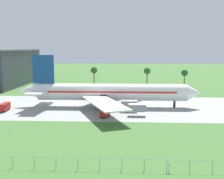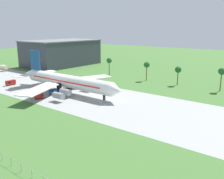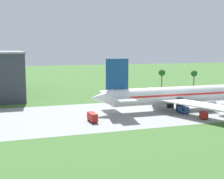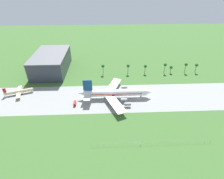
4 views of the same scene
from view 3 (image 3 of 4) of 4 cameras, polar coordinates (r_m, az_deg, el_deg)
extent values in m
cylinder|color=white|center=(119.74, 12.63, -0.92)|extent=(55.11, 6.25, 6.25)
cone|color=white|center=(107.10, -1.98, -1.50)|extent=(7.81, 5.93, 5.93)
cube|color=red|center=(119.67, 12.63, -0.70)|extent=(46.84, 6.37, 0.62)
cube|color=navy|center=(107.87, 0.95, 2.84)|extent=(8.12, 0.50, 10.62)
cube|color=white|center=(108.67, 0.78, -1.11)|extent=(5.62, 24.98, 0.30)
cube|color=white|center=(106.89, 15.59, -2.65)|extent=(18.27, 29.62, 0.44)
cube|color=white|center=(131.32, 8.64, -0.55)|extent=(18.27, 29.62, 0.44)
cylinder|color=gray|center=(117.46, 17.12, -2.68)|extent=(5.62, 2.81, 2.81)
cylinder|color=gray|center=(129.77, 13.30, -1.58)|extent=(5.62, 2.81, 2.81)
cylinder|color=gray|center=(136.33, 12.83, -1.12)|extent=(5.62, 2.81, 2.81)
cube|color=black|center=(115.94, 12.28, -2.74)|extent=(2.40, 1.20, 4.91)
cube|color=black|center=(121.80, 10.64, -2.19)|extent=(2.40, 1.20, 4.91)
cube|color=black|center=(113.25, 12.91, -4.17)|extent=(2.13, 3.75, 0.40)
cube|color=#234C99|center=(113.02, 12.93, -3.58)|extent=(2.39, 4.40, 1.97)
cube|color=black|center=(112.05, 13.29, -3.53)|extent=(2.17, 1.67, 0.90)
cube|color=black|center=(106.41, 16.39, -5.05)|extent=(2.86, 3.77, 0.40)
cube|color=#B21E19|center=(106.17, 16.41, -4.46)|extent=(3.26, 4.40, 1.85)
cube|color=black|center=(107.14, 16.28, -4.19)|extent=(2.40, 2.01, 0.90)
cube|color=black|center=(98.21, -3.59, -5.81)|extent=(1.98, 4.71, 0.40)
cube|color=#B21E19|center=(97.89, -3.59, -5.00)|extent=(2.21, 5.53, 2.43)
cube|color=black|center=(96.40, -3.34, -4.98)|extent=(2.11, 1.99, 0.90)
cylinder|color=brown|center=(158.68, -0.19, 1.05)|extent=(0.56, 0.56, 9.39)
sphere|color=#235B28|center=(158.16, -0.19, 2.95)|extent=(3.60, 3.60, 3.60)
cylinder|color=brown|center=(169.77, 9.08, 1.34)|extent=(0.56, 0.56, 9.07)
sphere|color=#235B28|center=(169.28, 9.11, 3.06)|extent=(3.60, 3.60, 3.60)
cylinder|color=brown|center=(179.81, 14.73, 1.38)|extent=(0.56, 0.56, 8.13)
sphere|color=#235B28|center=(179.37, 14.78, 2.86)|extent=(3.60, 3.60, 3.60)
camera|label=1|loc=(66.12, 73.02, 0.95)|focal=45.00mm
camera|label=2|loc=(153.36, 65.00, 6.34)|focal=40.00mm
camera|label=4|loc=(93.21, 111.35, 47.59)|focal=28.00mm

